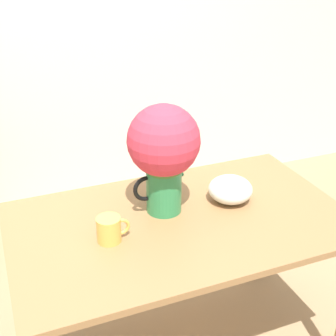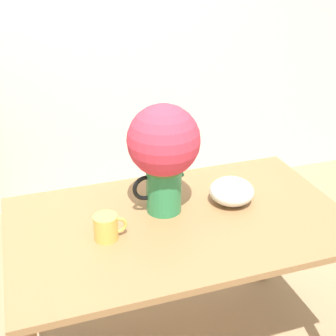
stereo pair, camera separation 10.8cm
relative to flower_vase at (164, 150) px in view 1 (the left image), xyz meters
The scene contains 5 objects.
wall_back 1.60m from the flower_vase, 96.73° to the left, with size 8.00×0.05×2.60m.
table 0.41m from the flower_vase, 68.17° to the right, with size 1.46×0.87×0.79m.
flower_vase is the anchor object (origin of this frame).
coffee_mug 0.40m from the flower_vase, 154.53° to the right, with size 0.14×0.10×0.11m.
white_bowl 0.40m from the flower_vase, ahead, with size 0.20×0.20×0.12m.
Camera 1 is at (-0.47, -1.39, 1.89)m, focal length 50.00 mm.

